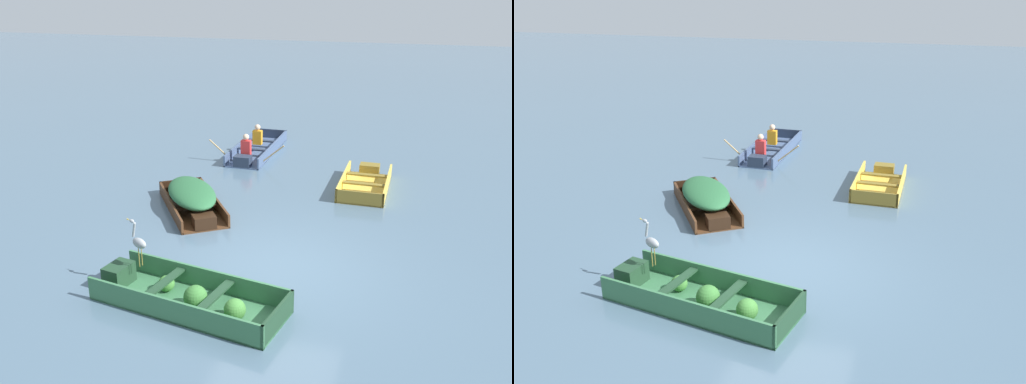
% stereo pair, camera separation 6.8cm
% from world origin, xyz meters
% --- Properties ---
extents(ground_plane, '(80.00, 80.00, 0.00)m').
position_xyz_m(ground_plane, '(0.00, 0.00, 0.00)').
color(ground_plane, slate).
extents(dinghy_green_foreground, '(3.45, 1.75, 0.44)m').
position_xyz_m(dinghy_green_foreground, '(-1.12, -1.62, 0.16)').
color(dinghy_green_foreground, '#387047').
rests_on(dinghy_green_foreground, ground).
extents(skiff_dark_varnish_near_moored, '(2.40, 2.81, 0.62)m').
position_xyz_m(skiff_dark_varnish_near_moored, '(-2.55, 2.29, 0.35)').
color(skiff_dark_varnish_near_moored, '#4C2D19').
rests_on(skiff_dark_varnish_near_moored, ground).
extents(skiff_yellow_mid_moored, '(1.22, 2.45, 0.35)m').
position_xyz_m(skiff_yellow_mid_moored, '(1.23, 4.95, 0.12)').
color(skiff_yellow_mid_moored, '#E5BC47').
rests_on(skiff_yellow_mid_moored, ground).
extents(rowboat_slate_blue_with_crew, '(2.30, 3.39, 0.90)m').
position_xyz_m(rowboat_slate_blue_with_crew, '(-2.33, 6.99, 0.18)').
color(rowboat_slate_blue_with_crew, '#475B7F').
rests_on(rowboat_slate_blue_with_crew, ground).
extents(heron_on_dinghy, '(0.44, 0.26, 0.84)m').
position_xyz_m(heron_on_dinghy, '(-2.09, -1.31, 0.91)').
color(heron_on_dinghy, olive).
rests_on(heron_on_dinghy, dinghy_green_foreground).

